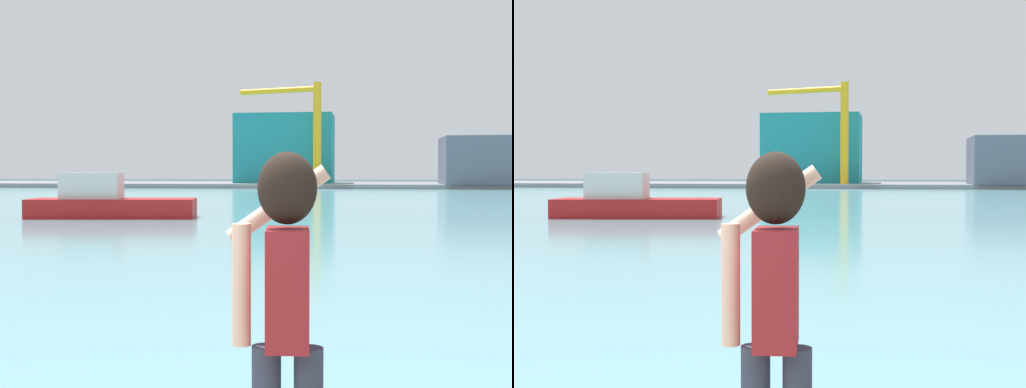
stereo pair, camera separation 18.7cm
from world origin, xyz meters
TOP-DOWN VIEW (x-y plane):
  - ground_plane at (0.00, 50.00)m, footprint 220.00×220.00m
  - harbor_water at (0.00, 52.00)m, footprint 140.00×100.00m
  - far_shore_dock at (0.00, 92.00)m, footprint 140.00×20.00m
  - person_photographer at (0.97, 0.87)m, footprint 0.53×0.55m
  - boat_moored at (-10.83, 29.96)m, footprint 8.13×3.61m
  - warehouse_left at (-9.17, 91.69)m, footprint 12.60×9.25m
  - warehouse_right at (15.64, 86.53)m, footprint 10.24×9.49m
  - port_crane at (-5.96, 85.32)m, footprint 10.56×3.81m

SIDE VIEW (x-z plane):
  - ground_plane at x=0.00m, z-range 0.00..0.00m
  - harbor_water at x=0.00m, z-range 0.00..0.02m
  - far_shore_dock at x=0.00m, z-range 0.00..0.55m
  - boat_moored at x=-10.83m, z-range -0.32..1.83m
  - person_photographer at x=0.97m, z-range 0.86..2.60m
  - warehouse_right at x=15.64m, z-range 0.55..6.24m
  - warehouse_left at x=-9.17m, z-range 0.55..9.54m
  - port_crane at x=-5.96m, z-range 2.12..14.56m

